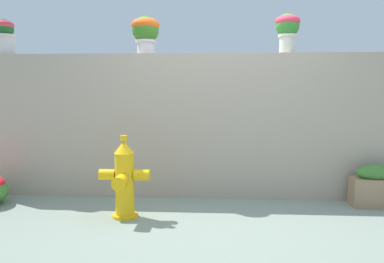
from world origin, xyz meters
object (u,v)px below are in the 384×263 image
Objects in this scene: potted_plant_1 at (146,31)px; fire_hydrant at (124,180)px; potted_plant_2 at (288,28)px; planter_box at (379,187)px; potted_plant_0 at (4,35)px.

fire_hydrant is at bearing -94.19° from potted_plant_1.
planter_box is (0.95, -0.37, -1.73)m from potted_plant_2.
potted_plant_0 is 0.97× the size of potted_plant_1.
planter_box is (2.57, -0.36, -1.71)m from potted_plant_1.
potted_plant_0 is 0.74× the size of planter_box.
fire_hydrant is (-0.07, -0.91, -1.55)m from potted_plant_1.
potted_plant_0 is 4.60m from planter_box.
fire_hydrant is 2.69m from planter_box.
potted_plant_1 reaches higher than planter_box.
planter_box is (4.26, -0.38, -1.67)m from potted_plant_0.
potted_plant_1 reaches higher than potted_plant_0.
planter_box is at bearing 11.69° from fire_hydrant.
potted_plant_0 is at bearing 174.96° from planter_box.
potted_plant_2 reaches higher than planter_box.
potted_plant_0 is at bearing 150.59° from fire_hydrant.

